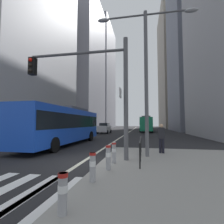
# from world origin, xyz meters

# --- Properties ---
(ground_plane) EXTENTS (160.00, 160.00, 0.00)m
(ground_plane) POSITION_xyz_m (0.00, 20.00, 0.00)
(ground_plane) COLOR black
(median_island) EXTENTS (9.00, 10.00, 0.15)m
(median_island) POSITION_xyz_m (5.50, -1.00, 0.07)
(median_island) COLOR gray
(median_island) RESTS_ON ground
(lane_centre_line) EXTENTS (0.20, 80.00, 0.01)m
(lane_centre_line) POSITION_xyz_m (0.00, 30.00, 0.01)
(lane_centre_line) COLOR beige
(lane_centre_line) RESTS_ON ground
(office_tower_left_mid) EXTENTS (12.48, 17.61, 39.54)m
(office_tower_left_mid) POSITION_xyz_m (-16.00, 38.56, 19.77)
(office_tower_left_mid) COLOR gray
(office_tower_left_mid) RESTS_ON ground
(office_tower_left_far) EXTENTS (10.84, 21.39, 46.25)m
(office_tower_left_far) POSITION_xyz_m (-16.00, 64.00, 23.13)
(office_tower_left_far) COLOR gray
(office_tower_left_far) RESTS_ON ground
(office_tower_right_mid) EXTENTS (13.11, 16.69, 43.28)m
(office_tower_right_mid) POSITION_xyz_m (17.00, 36.27, 21.64)
(office_tower_right_mid) COLOR slate
(office_tower_right_mid) RESTS_ON ground
(office_tower_right_far) EXTENTS (13.07, 25.59, 49.35)m
(office_tower_right_far) POSITION_xyz_m (17.00, 62.83, 24.67)
(office_tower_right_far) COLOR gray
(office_tower_right_far) RESTS_ON ground
(city_bus_blue_oncoming) EXTENTS (2.77, 11.62, 3.40)m
(city_bus_blue_oncoming) POSITION_xyz_m (-3.89, 5.67, 1.84)
(city_bus_blue_oncoming) COLOR blue
(city_bus_blue_oncoming) RESTS_ON ground
(sedan_white_oncoming) EXTENTS (2.09, 4.33, 1.94)m
(sedan_white_oncoming) POSITION_xyz_m (-7.48, 4.82, 0.99)
(sedan_white_oncoming) COLOR silver
(sedan_white_oncoming) RESTS_ON ground
(city_bus_red_receding) EXTENTS (2.85, 10.91, 3.40)m
(city_bus_red_receding) POSITION_xyz_m (3.65, 29.99, 1.84)
(city_bus_red_receding) COLOR #198456
(city_bus_red_receding) RESTS_ON ground
(car_oncoming_mid) EXTENTS (2.05, 4.16, 1.94)m
(car_oncoming_mid) POSITION_xyz_m (-4.12, 22.25, 0.99)
(car_oncoming_mid) COLOR silver
(car_oncoming_mid) RESTS_ON ground
(car_receding_near) EXTENTS (2.11, 4.10, 1.94)m
(car_receding_near) POSITION_xyz_m (3.63, 40.04, 0.99)
(car_receding_near) COLOR maroon
(car_receding_near) RESTS_ON ground
(traffic_signal_gantry) EXTENTS (5.42, 0.65, 6.00)m
(traffic_signal_gantry) POSITION_xyz_m (0.36, -0.06, 4.07)
(traffic_signal_gantry) COLOR #515156
(traffic_signal_gantry) RESTS_ON median_island
(street_lamp_post) EXTENTS (5.50, 0.32, 8.00)m
(street_lamp_post) POSITION_xyz_m (3.14, 1.03, 5.28)
(street_lamp_post) COLOR #56565B
(street_lamp_post) RESTS_ON median_island
(bollard_front) EXTENTS (0.20, 0.20, 0.79)m
(bollard_front) POSITION_xyz_m (1.39, -5.00, 0.59)
(bollard_front) COLOR #99999E
(bollard_front) RESTS_ON median_island
(bollard_left) EXTENTS (0.20, 0.20, 0.86)m
(bollard_left) POSITION_xyz_m (1.43, -3.16, 0.63)
(bollard_left) COLOR #99999E
(bollard_left) RESTS_ON median_island
(bollard_right) EXTENTS (0.20, 0.20, 0.91)m
(bollard_right) POSITION_xyz_m (1.63, -1.83, 0.65)
(bollard_right) COLOR #99999E
(bollard_right) RESTS_ON median_island
(bollard_back) EXTENTS (0.20, 0.20, 0.89)m
(bollard_back) POSITION_xyz_m (1.66, -0.74, 0.65)
(bollard_back) COLOR #99999E
(bollard_back) RESTS_ON median_island
(pedestrian_railing) EXTENTS (0.06, 3.76, 0.98)m
(pedestrian_railing) POSITION_xyz_m (2.80, 0.37, 0.86)
(pedestrian_railing) COLOR black
(pedestrian_railing) RESTS_ON median_island
(pedestrian_waiting) EXTENTS (0.40, 0.28, 1.71)m
(pedestrian_waiting) POSITION_xyz_m (3.99, 2.14, 1.10)
(pedestrian_waiting) COLOR black
(pedestrian_waiting) RESTS_ON median_island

